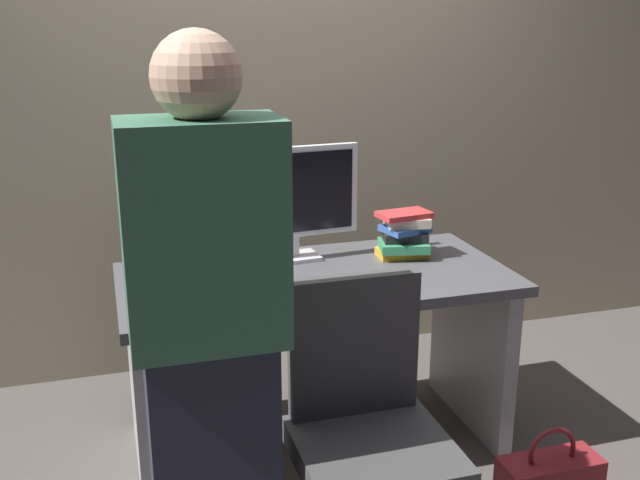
% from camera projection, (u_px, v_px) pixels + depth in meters
% --- Properties ---
extents(ground_plane, '(9.00, 9.00, 0.00)m').
position_uv_depth(ground_plane, '(316.00, 442.00, 3.01)').
color(ground_plane, '#4C4742').
extents(wall_back, '(6.40, 0.10, 3.00)m').
position_uv_depth(wall_back, '(260.00, 53.00, 3.42)').
color(wall_back, tan).
rests_on(wall_back, ground).
extents(desk, '(1.47, 0.72, 0.73)m').
position_uv_depth(desk, '(316.00, 328.00, 2.87)').
color(desk, '#4C4C51').
rests_on(desk, ground).
extents(office_chair, '(0.52, 0.52, 0.94)m').
position_uv_depth(office_chair, '(367.00, 454.00, 2.18)').
color(office_chair, black).
rests_on(office_chair, ground).
extents(person_at_desk, '(0.40, 0.24, 1.64)m').
position_uv_depth(person_at_desk, '(209.00, 344.00, 1.94)').
color(person_at_desk, '#262838').
rests_on(person_at_desk, ground).
extents(monitor, '(0.54, 0.16, 0.46)m').
position_uv_depth(monitor, '(293.00, 197.00, 2.90)').
color(monitor, silver).
rests_on(monitor, desk).
extents(keyboard, '(0.44, 0.15, 0.02)m').
position_uv_depth(keyboard, '(317.00, 286.00, 2.65)').
color(keyboard, white).
rests_on(keyboard, desk).
extents(mouse, '(0.06, 0.10, 0.03)m').
position_uv_depth(mouse, '(402.00, 275.00, 2.74)').
color(mouse, white).
rests_on(mouse, desk).
extents(cup_near_keyboard, '(0.08, 0.08, 0.10)m').
position_uv_depth(cup_near_keyboard, '(190.00, 282.00, 2.58)').
color(cup_near_keyboard, silver).
rests_on(cup_near_keyboard, desk).
extents(book_stack, '(0.22, 0.20, 0.19)m').
position_uv_depth(book_stack, '(404.00, 235.00, 2.98)').
color(book_stack, gold).
rests_on(book_stack, desk).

